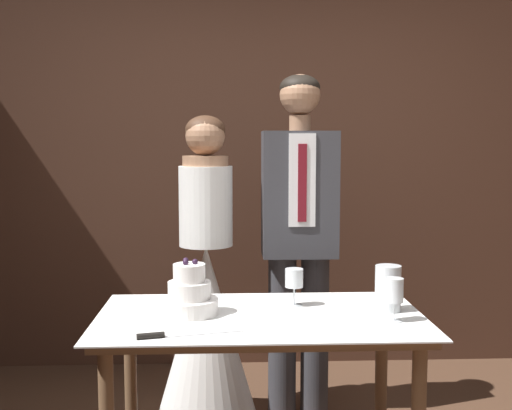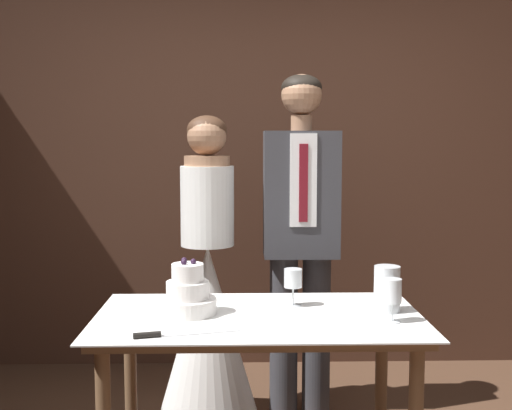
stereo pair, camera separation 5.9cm
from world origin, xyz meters
name	(u,v)px [view 1 (the left image)]	position (x,y,z in m)	size (l,w,h in m)	color
wall_back	(249,163)	(0.00, 1.98, 1.33)	(4.60, 0.12, 2.67)	#472B1E
cake_table	(260,338)	(-0.01, 0.31, 0.67)	(1.33, 0.76, 0.77)	brown
tiered_cake	(189,295)	(-0.30, 0.34, 0.85)	(0.24, 0.24, 0.23)	white
cake_knife	(170,335)	(-0.36, 0.03, 0.78)	(0.39, 0.11, 0.02)	silver
wine_glass_near	(394,291)	(0.51, 0.20, 0.89)	(0.07, 0.07, 0.17)	silver
wine_glass_middle	(294,280)	(0.14, 0.45, 0.88)	(0.08, 0.08, 0.16)	silver
hurricane_candle	(388,289)	(0.52, 0.35, 0.86)	(0.11, 0.11, 0.19)	silver
bride	(207,309)	(-0.26, 1.09, 0.59)	(0.54, 0.54, 1.61)	white
groom	(299,228)	(0.23, 1.09, 1.02)	(0.39, 0.25, 1.82)	#38383D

